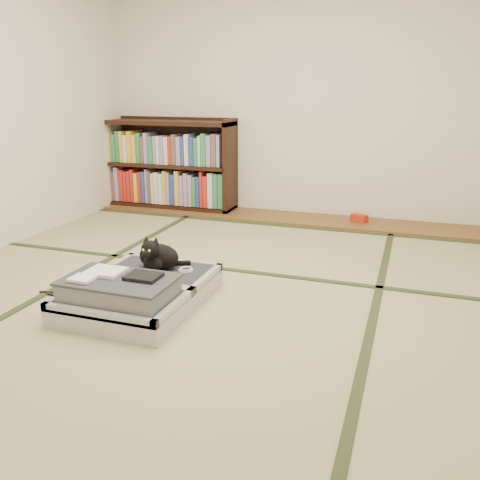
% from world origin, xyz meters
% --- Properties ---
extents(floor, '(4.50, 4.50, 0.00)m').
position_xyz_m(floor, '(0.00, 0.00, 0.00)').
color(floor, tan).
rests_on(floor, ground).
extents(wood_strip, '(4.00, 0.50, 0.02)m').
position_xyz_m(wood_strip, '(0.00, 2.00, 0.01)').
color(wood_strip, brown).
rests_on(wood_strip, ground).
extents(red_item, '(0.17, 0.14, 0.07)m').
position_xyz_m(red_item, '(0.69, 2.03, 0.06)').
color(red_item, '#AF260E').
rests_on(red_item, wood_strip).
extents(room_shell, '(4.50, 4.50, 4.50)m').
position_xyz_m(room_shell, '(0.00, 0.00, 1.46)').
color(room_shell, white).
rests_on(room_shell, ground).
extents(tatami_borders, '(4.00, 4.50, 0.01)m').
position_xyz_m(tatami_borders, '(0.00, 0.49, 0.00)').
color(tatami_borders, '#2D381E').
rests_on(tatami_borders, ground).
extents(bookcase, '(1.53, 0.35, 0.98)m').
position_xyz_m(bookcase, '(-1.39, 2.07, 0.45)').
color(bookcase, black).
rests_on(bookcase, wood_strip).
extents(suitcase, '(0.69, 0.93, 0.27)m').
position_xyz_m(suitcase, '(-0.34, -0.38, 0.10)').
color(suitcase, '#B7B7BC').
rests_on(suitcase, floor).
extents(cat, '(0.31, 0.31, 0.25)m').
position_xyz_m(cat, '(-0.36, -0.09, 0.23)').
color(cat, black).
rests_on(cat, suitcase).
extents(cable_coil, '(0.10, 0.10, 0.02)m').
position_xyz_m(cable_coil, '(-0.18, -0.05, 0.14)').
color(cable_coil, white).
rests_on(cable_coil, suitcase).
extents(hanger, '(0.37, 0.21, 0.01)m').
position_xyz_m(hanger, '(-0.85, -0.40, 0.01)').
color(hanger, black).
rests_on(hanger, floor).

